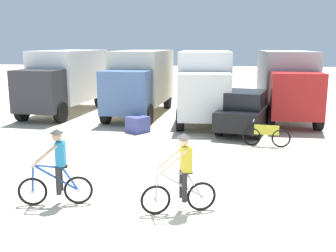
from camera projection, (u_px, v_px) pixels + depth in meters
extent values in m
plane|color=beige|center=(155.00, 214.00, 8.94)|extent=(120.00, 120.00, 0.00)
cube|color=white|center=(70.00, 75.00, 22.23)|extent=(2.79, 5.37, 2.70)
cube|color=#2D2D33|center=(39.00, 91.00, 19.08)|extent=(2.31, 1.66, 2.00)
cube|color=black|center=(30.00, 85.00, 18.34)|extent=(2.02, 0.23, 0.80)
cylinder|color=black|center=(61.00, 112.00, 19.16)|extent=(0.39, 1.02, 1.00)
cylinder|color=black|center=(22.00, 111.00, 19.59)|extent=(0.39, 1.02, 1.00)
cylinder|color=black|center=(100.00, 99.00, 23.94)|extent=(0.39, 1.02, 1.00)
cylinder|color=black|center=(68.00, 98.00, 24.37)|extent=(0.39, 1.02, 1.00)
cube|color=beige|center=(143.00, 76.00, 21.67)|extent=(2.62, 5.30, 2.70)
cube|color=#4C6B9E|center=(126.00, 93.00, 18.50)|extent=(2.26, 1.59, 2.00)
cube|color=black|center=(121.00, 87.00, 17.75)|extent=(2.03, 0.17, 0.80)
cylinder|color=black|center=(148.00, 114.00, 18.62)|extent=(0.36, 1.01, 1.00)
cylinder|color=black|center=(106.00, 113.00, 18.98)|extent=(0.36, 1.01, 1.00)
cylinder|color=black|center=(168.00, 100.00, 23.42)|extent=(0.36, 1.01, 1.00)
cylinder|color=black|center=(134.00, 99.00, 23.78)|extent=(0.36, 1.01, 1.00)
cube|color=white|center=(205.00, 78.00, 20.24)|extent=(2.62, 5.30, 2.70)
cube|color=silver|center=(204.00, 97.00, 17.03)|extent=(2.26, 1.59, 2.00)
cube|color=black|center=(204.00, 91.00, 16.28)|extent=(2.03, 0.17, 0.80)
cylinder|color=black|center=(228.00, 120.00, 17.23)|extent=(0.36, 1.01, 1.00)
cylinder|color=black|center=(180.00, 119.00, 17.43)|extent=(0.36, 1.01, 1.00)
cylinder|color=black|center=(224.00, 103.00, 22.10)|extent=(0.36, 1.01, 1.00)
cylinder|color=black|center=(186.00, 103.00, 22.29)|extent=(0.36, 1.01, 1.00)
cube|color=#9E9EA3|center=(285.00, 78.00, 20.54)|extent=(2.43, 5.21, 2.70)
cube|color=#B21E1E|center=(296.00, 96.00, 17.34)|extent=(2.21, 1.51, 2.00)
cube|color=black|center=(300.00, 90.00, 16.59)|extent=(2.02, 0.09, 0.80)
cylinder|color=black|center=(318.00, 119.00, 17.51)|extent=(0.33, 1.00, 1.00)
cylinder|color=black|center=(270.00, 118.00, 17.78)|extent=(0.33, 1.00, 1.00)
cylinder|color=black|center=(298.00, 103.00, 22.35)|extent=(0.33, 1.00, 1.00)
cylinder|color=black|center=(260.00, 102.00, 22.62)|extent=(0.33, 1.00, 1.00)
cube|color=black|center=(245.00, 115.00, 17.25)|extent=(2.67, 4.49, 0.76)
cube|color=black|center=(245.00, 99.00, 16.96)|extent=(2.04, 2.41, 0.68)
cylinder|color=black|center=(233.00, 118.00, 18.79)|extent=(0.36, 0.67, 0.64)
cylinder|color=black|center=(267.00, 120.00, 18.24)|extent=(0.36, 0.67, 0.64)
cylinder|color=black|center=(219.00, 128.00, 16.41)|extent=(0.36, 0.67, 0.64)
cylinder|color=black|center=(258.00, 131.00, 15.86)|extent=(0.36, 0.67, 0.64)
torus|color=black|center=(33.00, 192.00, 9.37)|extent=(0.68, 0.22, 0.68)
cylinder|color=silver|center=(33.00, 192.00, 9.37)|extent=(0.10, 0.10, 0.08)
torus|color=black|center=(78.00, 190.00, 9.46)|extent=(0.68, 0.22, 0.68)
cylinder|color=silver|center=(78.00, 190.00, 9.46)|extent=(0.10, 0.10, 0.08)
cylinder|color=blue|center=(56.00, 178.00, 9.35)|extent=(1.01, 0.29, 0.68)
cylinder|color=blue|center=(48.00, 166.00, 9.28)|extent=(0.65, 0.20, 0.13)
cylinder|color=blue|center=(70.00, 179.00, 9.39)|extent=(0.39, 0.14, 0.59)
cylinder|color=blue|center=(33.00, 178.00, 9.30)|extent=(0.11, 0.07, 0.64)
cylinder|color=silver|center=(33.00, 165.00, 9.24)|extent=(0.16, 0.51, 0.04)
cube|color=black|center=(62.00, 166.00, 9.31)|extent=(0.26, 0.17, 0.06)
cube|color=teal|center=(60.00, 154.00, 9.25)|extent=(0.27, 0.36, 0.56)
sphere|color=tan|center=(57.00, 137.00, 9.16)|extent=(0.22, 0.22, 0.22)
cone|color=#333333|center=(57.00, 131.00, 9.14)|extent=(0.32, 0.32, 0.10)
cylinder|color=#26262B|center=(58.00, 181.00, 9.24)|extent=(0.12, 0.12, 0.66)
cylinder|color=#26262B|center=(60.00, 177.00, 9.49)|extent=(0.12, 0.12, 0.66)
cylinder|color=tan|center=(44.00, 157.00, 9.04)|extent=(0.61, 0.23, 0.53)
cylinder|color=tan|center=(47.00, 152.00, 9.40)|extent=(0.63, 0.15, 0.53)
torus|color=black|center=(156.00, 200.00, 8.86)|extent=(0.66, 0.29, 0.68)
cylinder|color=silver|center=(156.00, 200.00, 8.86)|extent=(0.10, 0.10, 0.08)
torus|color=black|center=(201.00, 196.00, 9.07)|extent=(0.66, 0.29, 0.68)
cylinder|color=silver|center=(201.00, 196.00, 9.07)|extent=(0.10, 0.10, 0.08)
cylinder|color=silver|center=(180.00, 184.00, 8.91)|extent=(0.98, 0.39, 0.68)
cylinder|color=silver|center=(172.00, 173.00, 8.82)|extent=(0.64, 0.27, 0.13)
cylinder|color=silver|center=(194.00, 185.00, 8.98)|extent=(0.38, 0.18, 0.59)
cylinder|color=silver|center=(157.00, 186.00, 8.81)|extent=(0.11, 0.08, 0.64)
cylinder|color=silver|center=(158.00, 172.00, 8.75)|extent=(0.21, 0.50, 0.04)
cube|color=black|center=(187.00, 172.00, 8.89)|extent=(0.27, 0.19, 0.06)
cube|color=gold|center=(186.00, 159.00, 8.82)|extent=(0.30, 0.37, 0.56)
sphere|color=beige|center=(184.00, 141.00, 8.73)|extent=(0.22, 0.22, 0.22)
cone|color=#333333|center=(184.00, 135.00, 8.70)|extent=(0.32, 0.32, 0.10)
cylinder|color=#26262B|center=(185.00, 187.00, 8.81)|extent=(0.12, 0.12, 0.66)
cylinder|color=#26262B|center=(182.00, 184.00, 9.06)|extent=(0.12, 0.12, 0.66)
cylinder|color=beige|center=(173.00, 163.00, 8.58)|extent=(0.60, 0.30, 0.53)
cylinder|color=beige|center=(169.00, 158.00, 8.93)|extent=(0.62, 0.22, 0.53)
torus|color=black|center=(252.00, 137.00, 14.90)|extent=(0.68, 0.15, 0.68)
torus|color=black|center=(281.00, 138.00, 14.62)|extent=(0.68, 0.15, 0.68)
cube|color=gold|center=(267.00, 130.00, 14.71)|extent=(0.89, 0.16, 0.36)
cylinder|color=silver|center=(254.00, 120.00, 14.77)|extent=(0.10, 0.50, 0.04)
cube|color=#4C5199|center=(138.00, 124.00, 17.17)|extent=(1.07, 1.08, 0.67)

